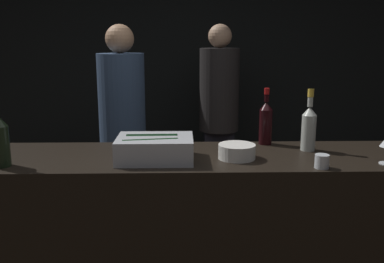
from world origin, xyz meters
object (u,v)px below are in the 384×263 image
object	(u,v)px
rose_wine_bottle	(309,126)
person_in_hoodie	(123,128)
bowl_white	(237,151)
person_blond_tee	(219,111)
candle_votive	(322,161)
red_wine_bottle_tall	(266,121)
ice_bin_with_bottles	(154,148)

from	to	relation	value
rose_wine_bottle	person_in_hoodie	xyz separation A→B (m)	(-1.13, 0.97, -0.20)
bowl_white	person_blond_tee	xyz separation A→B (m)	(0.06, 1.79, -0.10)
bowl_white	person_in_hoodie	bearing A→B (deg)	123.00
candle_votive	person_blond_tee	xyz separation A→B (m)	(-0.31, 1.96, -0.09)
person_in_hoodie	bowl_white	bearing A→B (deg)	87.39
person_in_hoodie	rose_wine_bottle	bearing A→B (deg)	103.92
candle_votive	person_blond_tee	world-z (taller)	person_blond_tee
bowl_white	person_blond_tee	size ratio (longest dim) A/B	0.11
person_blond_tee	candle_votive	bearing A→B (deg)	152.58
candle_votive	rose_wine_bottle	size ratio (longest dim) A/B	0.20
red_wine_bottle_tall	rose_wine_bottle	size ratio (longest dim) A/B	0.96
bowl_white	red_wine_bottle_tall	xyz separation A→B (m)	(0.20, 0.30, 0.09)
ice_bin_with_bottles	rose_wine_bottle	bearing A→B (deg)	11.84
bowl_white	red_wine_bottle_tall	size ratio (longest dim) A/B	0.58
ice_bin_with_bottles	person_in_hoodie	distance (m)	1.19
rose_wine_bottle	ice_bin_with_bottles	bearing A→B (deg)	-168.16
rose_wine_bottle	person_in_hoodie	size ratio (longest dim) A/B	0.19
ice_bin_with_bottles	rose_wine_bottle	xyz separation A→B (m)	(0.82, 0.17, 0.07)
red_wine_bottle_tall	rose_wine_bottle	xyz separation A→B (m)	(0.20, -0.15, 0.00)
candle_votive	person_blond_tee	size ratio (longest dim) A/B	0.04
bowl_white	red_wine_bottle_tall	distance (m)	0.37
rose_wine_bottle	person_blond_tee	bearing A→B (deg)	101.83
ice_bin_with_bottles	rose_wine_bottle	world-z (taller)	rose_wine_bottle
ice_bin_with_bottles	red_wine_bottle_tall	bearing A→B (deg)	27.48
ice_bin_with_bottles	candle_votive	bearing A→B (deg)	-11.14
bowl_white	candle_votive	distance (m)	0.41
ice_bin_with_bottles	candle_votive	size ratio (longest dim) A/B	5.57
bowl_white	person_in_hoodie	xyz separation A→B (m)	(-0.73, 1.12, -0.11)
bowl_white	ice_bin_with_bottles	bearing A→B (deg)	-177.62
red_wine_bottle_tall	person_blond_tee	distance (m)	1.50
candle_votive	red_wine_bottle_tall	world-z (taller)	red_wine_bottle_tall
bowl_white	rose_wine_bottle	bearing A→B (deg)	20.84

